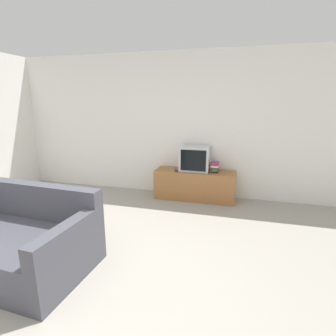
{
  "coord_description": "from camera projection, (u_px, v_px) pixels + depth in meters",
  "views": [
    {
      "loc": [
        1.24,
        -1.74,
        1.73
      ],
      "look_at": [
        0.18,
        2.26,
        0.68
      ],
      "focal_mm": 28.0,
      "sensor_mm": 36.0,
      "label": 1
    }
  ],
  "objects": [
    {
      "name": "ground_plane",
      "position": [
        85.0,
        299.0,
        2.36
      ],
      "size": [
        14.0,
        14.0,
        0.0
      ],
      "primitive_type": "plane",
      "color": "#9E998E"
    },
    {
      "name": "wall_back",
      "position": [
        170.0,
        125.0,
        4.88
      ],
      "size": [
        9.0,
        0.06,
        2.6
      ],
      "color": "white",
      "rests_on": "ground_plane"
    },
    {
      "name": "tv_stand",
      "position": [
        195.0,
        185.0,
        4.75
      ],
      "size": [
        1.43,
        0.43,
        0.53
      ],
      "color": "#9E6638",
      "rests_on": "ground_plane"
    },
    {
      "name": "television",
      "position": [
        195.0,
        158.0,
        4.67
      ],
      "size": [
        0.52,
        0.37,
        0.44
      ],
      "color": "silver",
      "rests_on": "tv_stand"
    },
    {
      "name": "couch",
      "position": [
        9.0,
        241.0,
        2.82
      ],
      "size": [
        1.87,
        1.09,
        0.82
      ],
      "rotation": [
        0.0,
        0.0,
        -0.06
      ],
      "color": "#474751",
      "rests_on": "ground_plane"
    },
    {
      "name": "book_stack",
      "position": [
        215.0,
        167.0,
        4.6
      ],
      "size": [
        0.16,
        0.21,
        0.18
      ],
      "color": "black",
      "rests_on": "tv_stand"
    },
    {
      "name": "remote_on_stand",
      "position": [
        176.0,
        170.0,
        4.68
      ],
      "size": [
        0.09,
        0.16,
        0.02
      ],
      "rotation": [
        0.0,
        0.0,
        0.3
      ],
      "color": "#2D2D2D",
      "rests_on": "tv_stand"
    }
  ]
}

